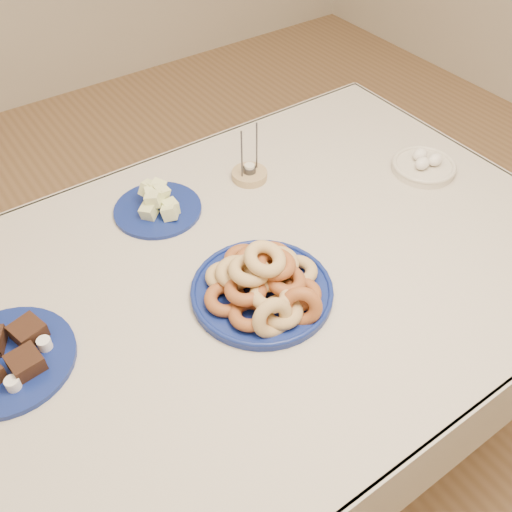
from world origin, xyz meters
name	(u,v)px	position (x,y,z in m)	size (l,w,h in m)	color
ground	(247,432)	(0.00, 0.00, 0.00)	(5.00, 5.00, 0.00)	olive
dining_table	(245,303)	(0.00, 0.00, 0.64)	(1.71, 1.11, 0.75)	brown
donut_platter	(264,285)	(0.00, -0.08, 0.79)	(0.40, 0.40, 0.15)	navy
melon_plate	(157,204)	(-0.06, 0.32, 0.77)	(0.29, 0.29, 0.08)	navy
brownie_plate	(7,358)	(-0.53, 0.07, 0.77)	(0.31, 0.31, 0.05)	navy
candle_holder	(250,174)	(0.22, 0.30, 0.77)	(0.12, 0.12, 0.17)	tan
egg_bowl	(424,166)	(0.65, 0.04, 0.77)	(0.19, 0.19, 0.06)	beige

